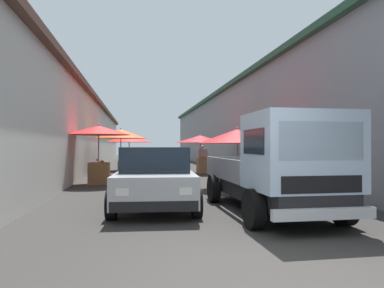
# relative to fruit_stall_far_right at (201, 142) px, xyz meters

# --- Properties ---
(ground) EXTENTS (90.00, 90.00, 0.00)m
(ground) POSITION_rel_fruit_stall_far_right_xyz_m (-1.70, 1.90, -1.70)
(ground) COLOR #33302D
(building_left_whitewash) EXTENTS (49.80, 7.50, 4.36)m
(building_left_whitewash) POSITION_rel_fruit_stall_far_right_xyz_m (0.55, 9.37, 0.49)
(building_left_whitewash) COLOR beige
(building_left_whitewash) RESTS_ON ground
(building_right_concrete) EXTENTS (49.80, 7.50, 5.23)m
(building_right_concrete) POSITION_rel_fruit_stall_far_right_xyz_m (0.55, -5.56, 0.93)
(building_right_concrete) COLOR gray
(building_right_concrete) RESTS_ON ground
(fruit_stall_far_right) EXTENTS (2.70, 2.70, 2.16)m
(fruit_stall_far_right) POSITION_rel_fruit_stall_far_right_xyz_m (0.00, 0.00, 0.00)
(fruit_stall_far_right) COLOR #9E9EA3
(fruit_stall_far_right) RESTS_ON ground
(fruit_stall_far_left) EXTENTS (2.48, 2.48, 2.35)m
(fruit_stall_far_left) POSITION_rel_fruit_stall_far_right_xyz_m (-4.83, 4.91, 0.06)
(fruit_stall_far_left) COLOR #9E9EA3
(fruit_stall_far_left) RESTS_ON ground
(fruit_stall_near_left) EXTENTS (2.57, 2.57, 2.43)m
(fruit_stall_near_left) POSITION_rel_fruit_stall_far_right_xyz_m (-0.47, 4.24, 0.26)
(fruit_stall_near_left) COLOR #9E9EA3
(fruit_stall_near_left) RESTS_ON ground
(fruit_stall_near_right) EXTENTS (2.78, 2.78, 2.29)m
(fruit_stall_near_right) POSITION_rel_fruit_stall_far_right_xyz_m (2.94, 3.89, 0.11)
(fruit_stall_near_right) COLOR #9E9EA3
(fruit_stall_near_right) RESTS_ON ground
(fruit_stall_mid_lane) EXTENTS (2.72, 2.72, 2.15)m
(fruit_stall_mid_lane) POSITION_rel_fruit_stall_far_right_xyz_m (-7.01, 0.01, -0.02)
(fruit_stall_mid_lane) COLOR #9E9EA3
(fruit_stall_mid_lane) RESTS_ON ground
(hatchback_car) EXTENTS (4.01, 2.12, 1.45)m
(hatchback_car) POSITION_rel_fruit_stall_far_right_xyz_m (-10.27, 3.03, -0.96)
(hatchback_car) COLOR #ADAFB5
(hatchback_car) RESTS_ON ground
(delivery_truck) EXTENTS (4.94, 2.01, 2.08)m
(delivery_truck) POSITION_rel_fruit_stall_far_right_xyz_m (-12.13, 0.56, -0.66)
(delivery_truck) COLOR black
(delivery_truck) RESTS_ON ground
(vendor_by_crates) EXTENTS (0.23, 0.62, 1.53)m
(vendor_by_crates) POSITION_rel_fruit_stall_far_right_xyz_m (1.38, -0.36, -0.82)
(vendor_by_crates) COLOR #232328
(vendor_by_crates) RESTS_ON ground
(parked_scooter) EXTENTS (1.68, 0.50, 1.14)m
(parked_scooter) POSITION_rel_fruit_stall_far_right_xyz_m (-7.00, 3.78, -1.25)
(parked_scooter) COLOR black
(parked_scooter) RESTS_ON ground
(plastic_stool) EXTENTS (0.30, 0.30, 0.43)m
(plastic_stool) POSITION_rel_fruit_stall_far_right_xyz_m (-2.15, 3.44, -1.37)
(plastic_stool) COLOR #194CB2
(plastic_stool) RESTS_ON ground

